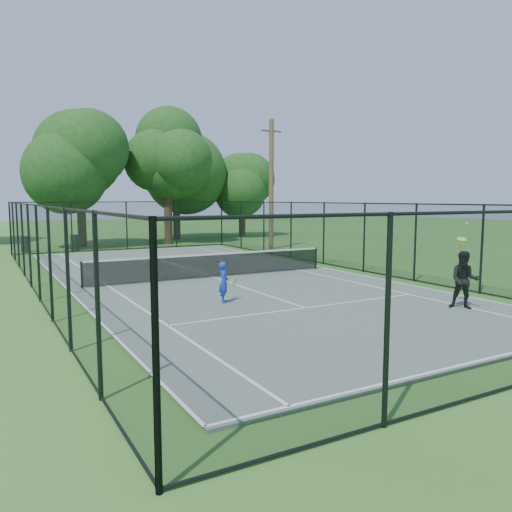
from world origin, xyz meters
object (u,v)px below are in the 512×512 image
utility_pole (271,184)px  player_black (464,280)px  trash_bin_right (75,243)px  player_blue (224,282)px  tennis_net (213,264)px  trash_bin_left (26,244)px

utility_pole → player_black: 18.40m
trash_bin_right → player_blue: bearing=-86.2°
tennis_net → trash_bin_right: (-2.94, 14.08, -0.09)m
trash_bin_left → trash_bin_right: 2.75m
player_blue → player_black: bearing=-35.9°
tennis_net → trash_bin_right: size_ratio=10.44×
trash_bin_left → utility_pole: bearing=-21.6°
tennis_net → trash_bin_right: bearing=101.8°
trash_bin_right → utility_pole: (10.99, -5.08, 3.59)m
trash_bin_left → utility_pole: size_ratio=0.12×
player_blue → trash_bin_left: bearing=101.8°
trash_bin_right → utility_pole: size_ratio=0.12×
trash_bin_right → utility_pole: utility_pole is taller
tennis_net → player_blue: (-1.70, -4.58, 0.10)m
utility_pole → tennis_net: bearing=-131.8°
tennis_net → utility_pole: utility_pole is taller
player_black → trash_bin_left: bearing=112.5°
tennis_net → player_blue: bearing=-110.4°
tennis_net → player_black: bearing=-65.7°
tennis_net → player_blue: 4.89m
trash_bin_left → trash_bin_right: bearing=-7.5°
trash_bin_right → tennis_net: bearing=-78.2°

